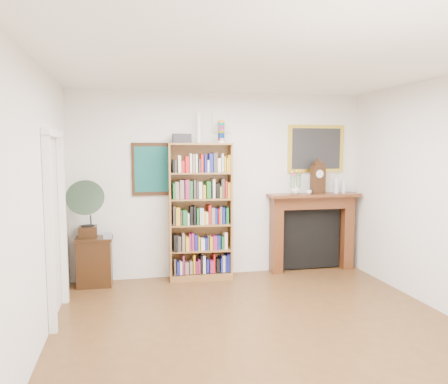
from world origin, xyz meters
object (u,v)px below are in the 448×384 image
object	(u,v)px
cd_stack	(108,236)
mantel_clock	(318,178)
side_cabinet	(95,262)
teacup	(309,192)
fireplace	(312,225)
bookshelf	(201,204)
bottle_left	(336,186)
gramophone	(86,206)
bottle_right	(344,187)
flower_vase	(295,189)

from	to	relation	value
cd_stack	mantel_clock	distance (m)	3.31
side_cabinet	teacup	world-z (taller)	teacup
fireplace	cd_stack	world-z (taller)	fireplace
bookshelf	teacup	xyz separation A→B (m)	(1.70, -0.05, 0.14)
side_cabinet	cd_stack	world-z (taller)	cd_stack
mantel_clock	side_cabinet	bearing A→B (deg)	170.98
side_cabinet	mantel_clock	world-z (taller)	mantel_clock
side_cabinet	fireplace	bearing A→B (deg)	3.19
cd_stack	teacup	size ratio (longest dim) A/B	1.42
teacup	bottle_left	bearing A→B (deg)	6.84
fireplace	mantel_clock	size ratio (longest dim) A/B	2.95
side_cabinet	cd_stack	size ratio (longest dim) A/B	5.83
side_cabinet	mantel_clock	xyz separation A→B (m)	(3.42, 0.05, 1.14)
bottle_left	bookshelf	bearing A→B (deg)	-179.72
side_cabinet	teacup	xyz separation A→B (m)	(3.23, -0.03, 0.93)
gramophone	bookshelf	bearing A→B (deg)	0.32
bookshelf	fireplace	xyz separation A→B (m)	(1.81, 0.08, -0.40)
bookshelf	side_cabinet	world-z (taller)	bookshelf
gramophone	mantel_clock	bearing A→B (deg)	-1.00
side_cabinet	teacup	distance (m)	3.36
teacup	bottle_right	distance (m)	0.63
fireplace	bottle_right	size ratio (longest dim) A/B	7.38
bookshelf	bottle_left	distance (m)	2.20
fireplace	mantel_clock	bearing A→B (deg)	-37.43
bookshelf	cd_stack	xyz separation A→B (m)	(-1.34, -0.12, -0.40)
bookshelf	gramophone	xyz separation A→B (m)	(-1.62, -0.09, 0.03)
fireplace	bottle_right	bearing A→B (deg)	-7.09
cd_stack	mantel_clock	bearing A→B (deg)	2.66
bookshelf	bottle_right	world-z (taller)	bookshelf
fireplace	bottle_left	world-z (taller)	bottle_left
mantel_clock	teacup	xyz separation A→B (m)	(-0.18, -0.08, -0.21)
gramophone	cd_stack	bearing A→B (deg)	-8.98
cd_stack	bottle_left	size ratio (longest dim) A/B	0.50
fireplace	flower_vase	bearing A→B (deg)	-171.34
teacup	cd_stack	bearing A→B (deg)	-178.60
side_cabinet	bottle_right	bearing A→B (deg)	1.97
cd_stack	flower_vase	xyz separation A→B (m)	(2.85, 0.16, 0.58)
fireplace	gramophone	distance (m)	3.46
bookshelf	flower_vase	world-z (taller)	bookshelf
side_cabinet	fireplace	size ratio (longest dim) A/B	0.47
mantel_clock	bottle_left	xyz separation A→B (m)	(0.31, -0.02, -0.12)
fireplace	side_cabinet	bearing A→B (deg)	-177.86
bottle_left	bottle_right	bearing A→B (deg)	0.98
flower_vase	bottle_left	world-z (taller)	bottle_left
bottle_left	gramophone	bearing A→B (deg)	-178.44
gramophone	mantel_clock	distance (m)	3.52
bottle_left	teacup	bearing A→B (deg)	-173.16
teacup	bottle_right	size ratio (longest dim) A/B	0.42
side_cabinet	fireplace	xyz separation A→B (m)	(3.35, 0.10, 0.39)
bookshelf	mantel_clock	distance (m)	1.91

